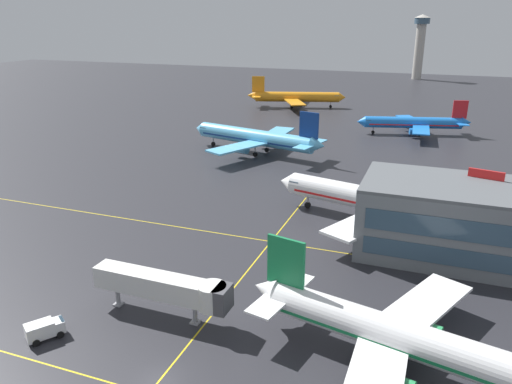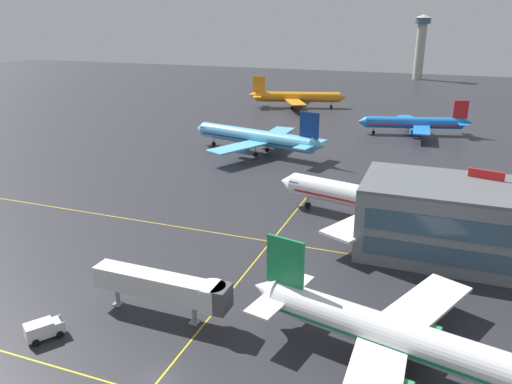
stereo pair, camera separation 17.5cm
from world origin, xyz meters
TOP-DOWN VIEW (x-y plane):
  - ground_plane at (0.00, 0.00)m, footprint 600.00×600.00m
  - airliner_front_gate at (22.84, 9.98)m, footprint 36.72×31.19m
  - airliner_second_row at (15.85, 48.02)m, footprint 40.38×34.34m
  - airliner_third_row at (-21.31, 85.14)m, footprint 40.34×34.31m
  - airliner_far_left_stand at (16.25, 123.04)m, footprint 33.79×28.78m
  - airliner_far_right_stand at (-31.09, 156.30)m, footprint 38.27×32.65m
  - taxiway_markings at (0.00, 16.40)m, footprint 142.11×80.98m
  - service_truck_red_van at (-15.75, 1.64)m, footprint 3.84×4.43m
  - jet_bridge at (-4.25, 10.24)m, footprint 17.77×3.38m
  - control_tower at (8.02, 270.41)m, footprint 8.82×8.82m

SIDE VIEW (x-z plane):
  - ground_plane at x=0.00m, z-range 0.00..0.00m
  - taxiway_markings at x=0.00m, z-range 0.00..0.01m
  - service_truck_red_van at x=-15.75m, z-range 0.13..2.23m
  - airliner_far_left_stand at x=16.25m, z-range -1.69..8.96m
  - airliner_front_gate at x=22.84m, z-range -1.82..9.67m
  - jet_bridge at x=-4.25m, z-range 1.26..6.85m
  - airliner_far_right_stand at x=-31.09m, z-range -1.92..10.19m
  - airliner_third_row at x=-21.31m, z-range -2.01..10.65m
  - airliner_second_row at x=15.85m, z-range -2.01..10.66m
  - control_tower at x=8.02m, z-range 2.96..38.20m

